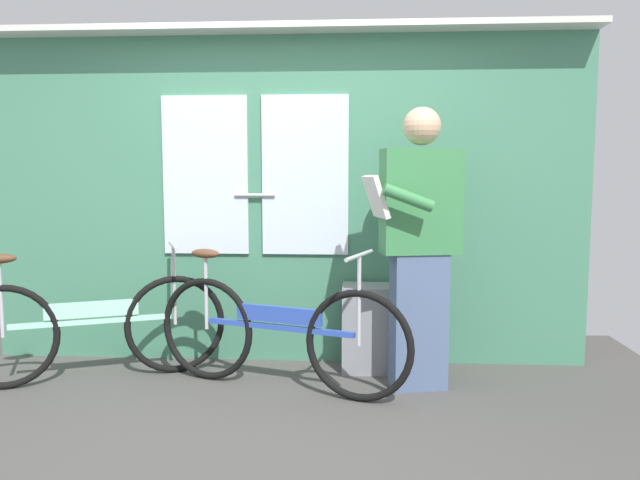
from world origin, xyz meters
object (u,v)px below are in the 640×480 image
bicycle_near_door (91,327)px  bicycle_leaning_behind (277,333)px  passenger_reading_newspaper (419,242)px  trash_bin_by_wall (368,328)px

bicycle_near_door → bicycle_leaning_behind: size_ratio=0.98×
passenger_reading_newspaper → trash_bin_by_wall: size_ratio=2.96×
bicycle_near_door → passenger_reading_newspaper: (2.08, -0.00, 0.56)m
bicycle_leaning_behind → passenger_reading_newspaper: bearing=24.8°
bicycle_near_door → passenger_reading_newspaper: 2.15m
bicycle_near_door → bicycle_leaning_behind: bicycle_leaning_behind is taller
bicycle_leaning_behind → trash_bin_by_wall: 0.71m
trash_bin_by_wall → passenger_reading_newspaper: bearing=-48.3°
bicycle_near_door → bicycle_leaning_behind: 1.22m
trash_bin_by_wall → bicycle_near_door: bearing=-169.5°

